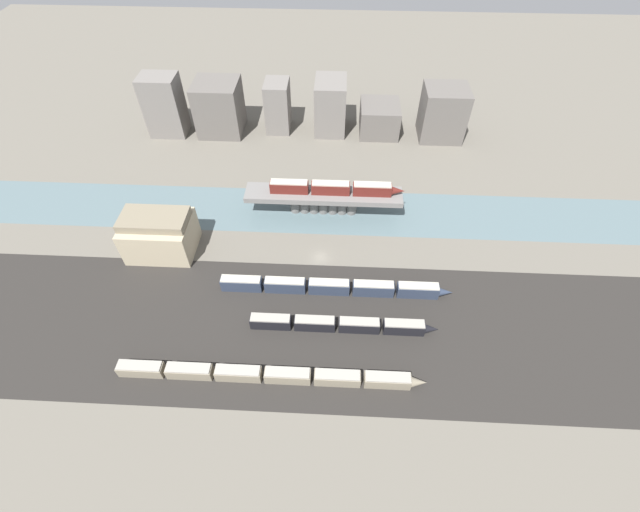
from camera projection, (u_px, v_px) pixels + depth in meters
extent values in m
plane|color=#666056|center=(320.00, 257.00, 121.13)|extent=(400.00, 400.00, 0.00)
cube|color=#282623|center=(316.00, 330.00, 105.01)|extent=(280.00, 42.00, 0.01)
cube|color=slate|center=(323.00, 211.00, 134.24)|extent=(320.00, 20.39, 0.01)
cube|color=slate|center=(324.00, 195.00, 129.27)|extent=(47.43, 8.09, 1.71)
cylinder|color=slate|center=(295.00, 203.00, 132.36)|extent=(3.09, 3.09, 5.86)
cylinder|color=slate|center=(305.00, 204.00, 132.27)|extent=(3.09, 3.09, 5.86)
cylinder|color=slate|center=(314.00, 204.00, 132.17)|extent=(3.09, 3.09, 5.86)
cylinder|color=slate|center=(323.00, 204.00, 132.07)|extent=(3.09, 3.09, 5.86)
cylinder|color=slate|center=(333.00, 205.00, 131.98)|extent=(3.09, 3.09, 5.86)
cylinder|color=slate|center=(342.00, 205.00, 131.88)|extent=(3.09, 3.09, 5.86)
cylinder|color=slate|center=(352.00, 205.00, 131.79)|extent=(3.09, 3.09, 5.86)
cube|color=#5B1E19|center=(289.00, 187.00, 127.74)|extent=(11.43, 2.90, 3.36)
cube|color=#B7B2A3|center=(289.00, 182.00, 126.34)|extent=(10.97, 2.66, 0.40)
cube|color=#5B1E19|center=(331.00, 188.00, 127.33)|extent=(11.43, 2.90, 3.36)
cube|color=#B7B2A3|center=(331.00, 183.00, 125.94)|extent=(10.97, 2.66, 0.40)
cube|color=#5B1E19|center=(372.00, 190.00, 126.92)|extent=(11.43, 2.90, 3.36)
cube|color=#B7B2A3|center=(373.00, 185.00, 125.53)|extent=(10.97, 2.66, 0.40)
cone|color=#5B1E19|center=(398.00, 191.00, 126.79)|extent=(4.00, 2.61, 2.61)
cube|color=gray|center=(141.00, 369.00, 96.21)|extent=(10.26, 2.79, 3.06)
cube|color=#9E998E|center=(139.00, 366.00, 94.93)|extent=(9.85, 2.56, 0.40)
cube|color=gray|center=(190.00, 371.00, 95.84)|extent=(10.26, 2.79, 3.06)
cube|color=#9E998E|center=(188.00, 368.00, 94.56)|extent=(9.85, 2.56, 0.40)
cube|color=gray|center=(239.00, 374.00, 95.48)|extent=(10.26, 2.79, 3.06)
cube|color=#9E998E|center=(237.00, 370.00, 94.20)|extent=(9.85, 2.56, 0.40)
cube|color=gray|center=(288.00, 376.00, 95.12)|extent=(10.26, 2.79, 3.06)
cube|color=#9E998E|center=(287.00, 372.00, 93.83)|extent=(9.85, 2.56, 0.40)
cube|color=gray|center=(337.00, 378.00, 94.75)|extent=(10.26, 2.79, 3.06)
cube|color=#9E998E|center=(338.00, 375.00, 93.47)|extent=(9.85, 2.56, 0.40)
cube|color=gray|center=(387.00, 380.00, 94.39)|extent=(10.26, 2.79, 3.06)
cube|color=#9E998E|center=(388.00, 377.00, 93.11)|extent=(9.85, 2.56, 0.40)
cone|color=gray|center=(419.00, 382.00, 94.27)|extent=(3.59, 2.51, 2.51)
cube|color=black|center=(271.00, 322.00, 104.58)|extent=(9.93, 2.67, 3.25)
cube|color=#9E998E|center=(270.00, 318.00, 103.23)|extent=(9.53, 2.46, 0.40)
cube|color=black|center=(315.00, 324.00, 104.23)|extent=(9.93, 2.67, 3.25)
cube|color=#9E998E|center=(315.00, 320.00, 102.88)|extent=(9.53, 2.46, 0.40)
cube|color=black|center=(359.00, 326.00, 103.87)|extent=(9.93, 2.67, 3.25)
cube|color=#9E998E|center=(360.00, 321.00, 102.52)|extent=(9.53, 2.46, 0.40)
cube|color=black|center=(404.00, 328.00, 103.52)|extent=(9.93, 2.67, 3.25)
cube|color=#9E998E|center=(405.00, 323.00, 102.17)|extent=(9.53, 2.46, 0.40)
cone|color=black|center=(431.00, 329.00, 103.42)|extent=(3.48, 2.40, 2.40)
cube|color=#2D384C|center=(242.00, 284.00, 112.31)|extent=(10.66, 2.68, 3.70)
cube|color=#B7B2A3|center=(240.00, 279.00, 110.79)|extent=(10.23, 2.47, 0.40)
cube|color=#2D384C|center=(285.00, 286.00, 111.93)|extent=(10.66, 2.68, 3.70)
cube|color=#B7B2A3|center=(285.00, 281.00, 110.41)|extent=(10.23, 2.47, 0.40)
cube|color=#2D384C|center=(329.00, 287.00, 111.55)|extent=(10.66, 2.68, 3.70)
cube|color=#B7B2A3|center=(329.00, 282.00, 110.03)|extent=(10.23, 2.47, 0.40)
cube|color=#2D384C|center=(373.00, 289.00, 111.17)|extent=(10.66, 2.68, 3.70)
cube|color=#B7B2A3|center=(374.00, 284.00, 109.66)|extent=(10.23, 2.47, 0.40)
cube|color=#2D384C|center=(418.00, 291.00, 110.79)|extent=(10.66, 2.68, 3.70)
cube|color=#B7B2A3|center=(419.00, 286.00, 109.28)|extent=(10.23, 2.47, 0.40)
cone|color=#2D384C|center=(445.00, 292.00, 110.69)|extent=(3.73, 2.41, 2.41)
cube|color=tan|center=(160.00, 236.00, 119.50)|extent=(18.36, 13.69, 10.44)
cube|color=#7C725C|center=(154.00, 219.00, 114.79)|extent=(17.99, 9.58, 2.29)
cube|color=slate|center=(164.00, 106.00, 156.91)|extent=(13.25, 10.17, 21.99)
cube|color=#605B56|center=(219.00, 107.00, 159.01)|extent=(16.17, 15.55, 18.96)
cube|color=slate|center=(278.00, 106.00, 160.21)|extent=(8.75, 11.56, 18.38)
cube|color=slate|center=(330.00, 106.00, 159.60)|extent=(11.39, 15.44, 19.21)
cube|color=#605B56|center=(379.00, 118.00, 161.40)|extent=(14.45, 15.55, 10.97)
cube|color=#605B56|center=(443.00, 113.00, 156.56)|extent=(15.66, 14.24, 18.66)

